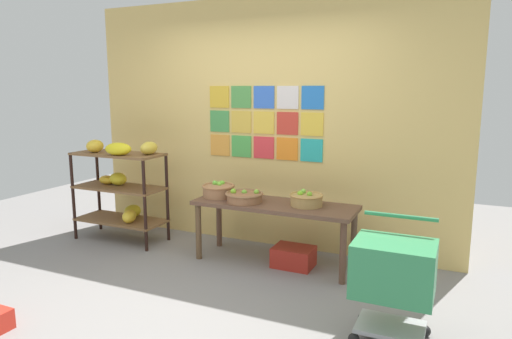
{
  "coord_description": "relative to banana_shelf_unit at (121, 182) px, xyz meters",
  "views": [
    {
      "loc": [
        2.01,
        -3.01,
        1.74
      ],
      "look_at": [
        0.2,
        0.96,
        0.97
      ],
      "focal_mm": 32.19,
      "sensor_mm": 36.0,
      "label": 1
    }
  ],
  "objects": [
    {
      "name": "back_wall_with_art",
      "position": [
        1.53,
        0.6,
        0.67
      ],
      "size": [
        4.28,
        0.07,
        2.71
      ],
      "color": "#E2BE6A",
      "rests_on": "ground"
    },
    {
      "name": "ground",
      "position": [
        1.53,
        -1.03,
        -0.69
      ],
      "size": [
        9.19,
        9.19,
        0.0
      ],
      "primitive_type": "plane",
      "color": "gray"
    },
    {
      "name": "produce_crate_under_table",
      "position": [
        2.09,
        0.05,
        -0.59
      ],
      "size": [
        0.39,
        0.29,
        0.2
      ],
      "primitive_type": "cube",
      "color": "#AB271C",
      "rests_on": "ground"
    },
    {
      "name": "banana_shelf_unit",
      "position": [
        0.0,
        0.0,
        0.0
      ],
      "size": [
        1.06,
        0.5,
        1.17
      ],
      "color": "black",
      "rests_on": "ground"
    },
    {
      "name": "display_table",
      "position": [
        1.88,
        0.06,
        -0.15
      ],
      "size": [
        1.62,
        0.55,
        0.62
      ],
      "color": "brown",
      "rests_on": "ground"
    },
    {
      "name": "fruit_basket_back_left",
      "position": [
        2.2,
        0.09,
        -0.0
      ],
      "size": [
        0.33,
        0.33,
        0.15
      ],
      "color": "tan",
      "rests_on": "display_table"
    },
    {
      "name": "shopping_cart",
      "position": [
        3.17,
        -0.96,
        -0.19
      ],
      "size": [
        0.54,
        0.46,
        0.85
      ],
      "rotation": [
        0.0,
        0.0,
        -0.2
      ],
      "color": "black",
      "rests_on": "ground"
    },
    {
      "name": "fruit_basket_left",
      "position": [
        1.24,
        0.07,
        0.0
      ],
      "size": [
        0.35,
        0.35,
        0.16
      ],
      "color": "#A7754E",
      "rests_on": "display_table"
    },
    {
      "name": "fruit_basket_centre",
      "position": [
        1.58,
        -0.02,
        -0.01
      ],
      "size": [
        0.38,
        0.38,
        0.13
      ],
      "color": "#926140",
      "rests_on": "display_table"
    }
  ]
}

